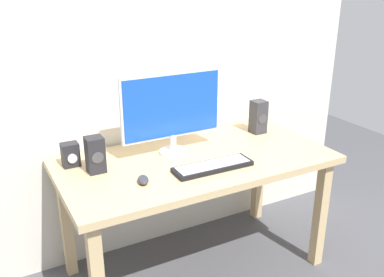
{
  "coord_description": "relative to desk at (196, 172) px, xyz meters",
  "views": [
    {
      "loc": [
        -1.07,
        -1.94,
        1.72
      ],
      "look_at": [
        -0.02,
        0.0,
        0.86
      ],
      "focal_mm": 40.23,
      "sensor_mm": 36.0,
      "label": 1
    }
  ],
  "objects": [
    {
      "name": "speaker_right",
      "position": [
        0.55,
        0.17,
        0.19
      ],
      "size": [
        0.09,
        0.09,
        0.21
      ],
      "color": "#333338",
      "rests_on": "desk"
    },
    {
      "name": "ground_plane",
      "position": [
        0.0,
        0.0,
        -0.66
      ],
      "size": [
        6.0,
        6.0,
        0.0
      ],
      "primitive_type": "plane",
      "color": "#4C4C51"
    },
    {
      "name": "keyboard_primary",
      "position": [
        0.01,
        -0.17,
        0.1
      ],
      "size": [
        0.44,
        0.14,
        0.03
      ],
      "color": "black",
      "rests_on": "desk"
    },
    {
      "name": "audio_controller",
      "position": [
        -0.64,
        0.22,
        0.15
      ],
      "size": [
        0.09,
        0.08,
        0.13
      ],
      "color": "#232328",
      "rests_on": "desk"
    },
    {
      "name": "monitor",
      "position": [
        -0.08,
        0.13,
        0.35
      ],
      "size": [
        0.6,
        0.16,
        0.47
      ],
      "color": "silver",
      "rests_on": "desk"
    },
    {
      "name": "mouse",
      "position": [
        -0.38,
        -0.15,
        0.1
      ],
      "size": [
        0.08,
        0.11,
        0.03
      ],
      "primitive_type": "ellipsoid",
      "rotation": [
        0.0,
        0.0,
        -0.28
      ],
      "color": "#333338",
      "rests_on": "desk"
    },
    {
      "name": "wall_back",
      "position": [
        0.0,
        0.43,
        0.84
      ],
      "size": [
        2.83,
        0.04,
        3.0
      ],
      "primitive_type": "cube",
      "color": "silver",
      "rests_on": "ground_plane"
    },
    {
      "name": "speaker_left",
      "position": [
        -0.54,
        0.09,
        0.18
      ],
      "size": [
        0.09,
        0.09,
        0.19
      ],
      "color": "#232328",
      "rests_on": "desk"
    },
    {
      "name": "desk",
      "position": [
        0.0,
        0.0,
        0.0
      ],
      "size": [
        1.53,
        0.78,
        0.74
      ],
      "color": "tan",
      "rests_on": "ground_plane"
    }
  ]
}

